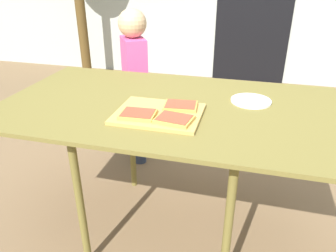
{
  "coord_description": "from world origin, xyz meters",
  "views": [
    {
      "loc": [
        0.35,
        -1.37,
        1.36
      ],
      "look_at": [
        -0.01,
        0.0,
        0.66
      ],
      "focal_mm": 34.55,
      "sensor_mm": 36.0,
      "label": 1
    }
  ],
  "objects_px": {
    "cutting_board": "(159,114)",
    "plate_white_right": "(251,101)",
    "dining_table": "(169,116)",
    "pizza_slice_near_left": "(138,114)",
    "child_left": "(135,77)",
    "pizza_slice_far_right": "(180,106)",
    "pizza_slice_near_right": "(174,119)"
  },
  "relations": [
    {
      "from": "cutting_board",
      "to": "plate_white_right",
      "type": "xyz_separation_m",
      "value": [
        0.39,
        0.26,
        -0.0
      ]
    },
    {
      "from": "dining_table",
      "to": "pizza_slice_near_left",
      "type": "distance_m",
      "value": 0.23
    },
    {
      "from": "plate_white_right",
      "to": "child_left",
      "type": "xyz_separation_m",
      "value": [
        -0.8,
        0.56,
        -0.12
      ]
    },
    {
      "from": "pizza_slice_near_left",
      "to": "pizza_slice_far_right",
      "type": "height_order",
      "value": "same"
    },
    {
      "from": "pizza_slice_near_right",
      "to": "child_left",
      "type": "height_order",
      "value": "child_left"
    },
    {
      "from": "cutting_board",
      "to": "child_left",
      "type": "distance_m",
      "value": 0.93
    },
    {
      "from": "pizza_slice_far_right",
      "to": "child_left",
      "type": "bearing_deg",
      "value": 123.64
    },
    {
      "from": "pizza_slice_near_right",
      "to": "child_left",
      "type": "distance_m",
      "value": 1.03
    },
    {
      "from": "pizza_slice_near_left",
      "to": "pizza_slice_near_right",
      "type": "distance_m",
      "value": 0.16
    },
    {
      "from": "pizza_slice_far_right",
      "to": "cutting_board",
      "type": "bearing_deg",
      "value": -136.63
    },
    {
      "from": "dining_table",
      "to": "pizza_slice_far_right",
      "type": "xyz_separation_m",
      "value": [
        0.07,
        -0.06,
        0.08
      ]
    },
    {
      "from": "child_left",
      "to": "pizza_slice_far_right",
      "type": "bearing_deg",
      "value": -56.36
    },
    {
      "from": "cutting_board",
      "to": "child_left",
      "type": "xyz_separation_m",
      "value": [
        -0.42,
        0.82,
        -0.12
      ]
    },
    {
      "from": "pizza_slice_near_right",
      "to": "plate_white_right",
      "type": "relative_size",
      "value": 0.85
    },
    {
      "from": "dining_table",
      "to": "child_left",
      "type": "distance_m",
      "value": 0.81
    },
    {
      "from": "pizza_slice_near_left",
      "to": "pizza_slice_far_right",
      "type": "xyz_separation_m",
      "value": [
        0.15,
        0.14,
        0.0
      ]
    },
    {
      "from": "cutting_board",
      "to": "pizza_slice_near_left",
      "type": "distance_m",
      "value": 0.1
    },
    {
      "from": "pizza_slice_near_right",
      "to": "plate_white_right",
      "type": "distance_m",
      "value": 0.45
    },
    {
      "from": "pizza_slice_near_right",
      "to": "pizza_slice_near_left",
      "type": "bearing_deg",
      "value": 176.95
    },
    {
      "from": "cutting_board",
      "to": "pizza_slice_near_right",
      "type": "bearing_deg",
      "value": -38.53
    },
    {
      "from": "pizza_slice_far_right",
      "to": "child_left",
      "type": "distance_m",
      "value": 0.91
    },
    {
      "from": "pizza_slice_far_right",
      "to": "pizza_slice_near_right",
      "type": "bearing_deg",
      "value": -87.44
    },
    {
      "from": "plate_white_right",
      "to": "dining_table",
      "type": "bearing_deg",
      "value": -160.72
    },
    {
      "from": "cutting_board",
      "to": "plate_white_right",
      "type": "height_order",
      "value": "cutting_board"
    },
    {
      "from": "pizza_slice_near_left",
      "to": "dining_table",
      "type": "bearing_deg",
      "value": 65.81
    },
    {
      "from": "pizza_slice_near_left",
      "to": "plate_white_right",
      "type": "height_order",
      "value": "pizza_slice_near_left"
    },
    {
      "from": "dining_table",
      "to": "child_left",
      "type": "bearing_deg",
      "value": 122.01
    },
    {
      "from": "pizza_slice_far_right",
      "to": "plate_white_right",
      "type": "bearing_deg",
      "value": 31.69
    },
    {
      "from": "child_left",
      "to": "plate_white_right",
      "type": "bearing_deg",
      "value": -34.86
    },
    {
      "from": "pizza_slice_far_right",
      "to": "child_left",
      "type": "height_order",
      "value": "child_left"
    },
    {
      "from": "dining_table",
      "to": "pizza_slice_near_left",
      "type": "bearing_deg",
      "value": -114.19
    },
    {
      "from": "dining_table",
      "to": "pizza_slice_near_right",
      "type": "xyz_separation_m",
      "value": [
        0.07,
        -0.2,
        0.08
      ]
    }
  ]
}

